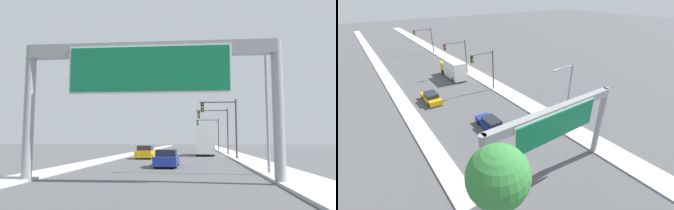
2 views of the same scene
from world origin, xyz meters
TOP-DOWN VIEW (x-y plane):
  - sidewalk_right at (7.75, 60.00)m, footprint 3.00×120.00m
  - median_strip_left at (-7.25, 60.00)m, footprint 2.00×120.00m
  - sign_gantry at (0.00, 17.89)m, footprint 13.45×0.73m
  - car_far_right at (0.00, 27.88)m, footprint 1.77×4.67m
  - car_mid_left at (-3.50, 39.26)m, footprint 1.85×4.66m
  - truck_box_primary at (3.50, 47.05)m, footprint 2.37×7.60m
  - traffic_light_near_intersection at (5.51, 38.00)m, footprint 4.12×0.32m
  - traffic_light_mid_block at (5.37, 48.00)m, footprint 4.51×0.32m
  - traffic_light_far_intersection at (5.31, 68.00)m, footprint 4.62×0.32m
  - street_lamp_right at (6.47, 22.39)m, footprint 2.89×0.28m

SIDE VIEW (x-z plane):
  - sidewalk_right at x=7.75m, z-range 0.00..0.15m
  - median_strip_left at x=-7.25m, z-range 0.00..0.15m
  - car_far_right at x=0.00m, z-range -0.04..1.37m
  - car_mid_left at x=-3.50m, z-range -0.04..1.47m
  - truck_box_primary at x=3.50m, z-range 0.02..3.51m
  - traffic_light_far_intersection at x=5.31m, z-range 1.13..7.55m
  - traffic_light_near_intersection at x=5.51m, z-range 1.11..7.74m
  - traffic_light_mid_block at x=5.37m, z-range 1.14..7.72m
  - street_lamp_right at x=6.47m, z-range 0.81..9.07m
  - sign_gantry at x=0.00m, z-range 1.92..9.12m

